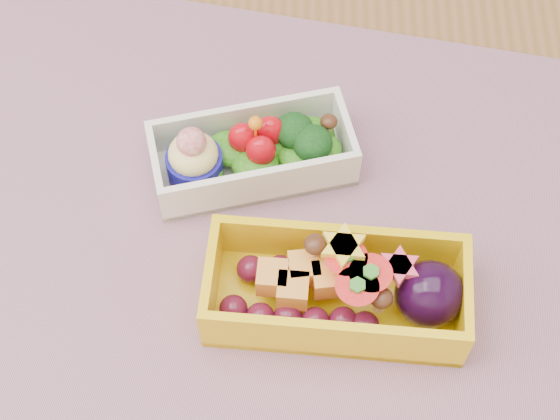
{
  "coord_description": "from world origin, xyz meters",
  "views": [
    {
      "loc": [
        0.01,
        -0.29,
        1.32
      ],
      "look_at": [
        0.0,
        0.03,
        0.79
      ],
      "focal_mm": 56.2,
      "sensor_mm": 36.0,
      "label": 1
    }
  ],
  "objects_px": {
    "placemat": "(270,242)",
    "bento_white": "(251,153)",
    "table": "(274,332)",
    "bento_yellow": "(342,290)"
  },
  "relations": [
    {
      "from": "placemat",
      "to": "bento_yellow",
      "type": "bearing_deg",
      "value": -44.79
    },
    {
      "from": "table",
      "to": "placemat",
      "type": "distance_m",
      "value": 0.1
    },
    {
      "from": "placemat",
      "to": "bento_yellow",
      "type": "distance_m",
      "value": 0.08
    },
    {
      "from": "placemat",
      "to": "bento_white",
      "type": "height_order",
      "value": "bento_white"
    },
    {
      "from": "table",
      "to": "bento_yellow",
      "type": "height_order",
      "value": "bento_yellow"
    },
    {
      "from": "table",
      "to": "bento_yellow",
      "type": "distance_m",
      "value": 0.14
    },
    {
      "from": "table",
      "to": "placemat",
      "type": "bearing_deg",
      "value": 97.04
    },
    {
      "from": "table",
      "to": "bento_yellow",
      "type": "xyz_separation_m",
      "value": [
        0.05,
        -0.02,
        0.13
      ]
    },
    {
      "from": "bento_yellow",
      "to": "table",
      "type": "bearing_deg",
      "value": 159.19
    },
    {
      "from": "table",
      "to": "bento_white",
      "type": "height_order",
      "value": "bento_white"
    }
  ]
}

